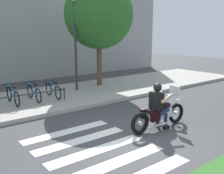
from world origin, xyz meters
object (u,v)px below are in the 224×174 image
motorcycle (160,114)px  tree_near_rack (99,15)px  bicycle_3 (34,93)px  bicycle_2 (13,96)px  bike_rack (17,97)px  rider (158,103)px  bicycle_4 (53,90)px  street_lamp (75,36)px

motorcycle → tree_near_rack: bearing=71.3°
bicycle_3 → tree_near_rack: tree_near_rack is taller
bicycle_2 → motorcycle: bearing=-60.8°
bike_rack → tree_near_rack: 6.18m
bicycle_3 → bike_rack: 1.03m
bike_rack → rider: bearing=-58.5°
bicycle_2 → rider: bearing=-61.4°
bicycle_4 → tree_near_rack: (3.24, 1.07, 3.38)m
bicycle_4 → tree_near_rack: size_ratio=0.28×
rider → bicycle_3: rider is taller
street_lamp → bicycle_3: bearing=-164.7°
motorcycle → bicycle_4: motorcycle is taller
bicycle_4 → tree_near_rack: 4.80m
bicycle_2 → street_lamp: 4.08m
motorcycle → bike_rack: bearing=122.1°
street_lamp → rider: bearing=-95.1°
bicycle_2 → bike_rack: bicycle_2 is taller
bike_rack → street_lamp: street_lamp is taller
bicycle_2 → street_lamp: size_ratio=0.37×
motorcycle → rider: size_ratio=1.58×
bike_rack → bicycle_3: bearing=32.6°
motorcycle → street_lamp: bearing=85.6°
motorcycle → street_lamp: size_ratio=0.50×
bicycle_2 → bicycle_4: bearing=0.0°
bike_rack → street_lamp: (3.31, 1.22, 2.22)m
rider → motorcycle: bearing=-3.6°
motorcycle → bicycle_3: bearing=111.3°
rider → tree_near_rack: bearing=70.6°
rider → bicycle_3: size_ratio=0.91×
bicycle_3 → street_lamp: bearing=15.3°
rider → street_lamp: bearing=84.9°
rider → bicycle_4: bearing=101.7°
bike_rack → tree_near_rack: tree_near_rack is taller
bicycle_4 → street_lamp: 2.87m
rider → bicycle_3: bearing=110.6°
bicycle_3 → bicycle_4: size_ratio=1.02×
motorcycle → bicycle_4: 5.25m
bike_rack → street_lamp: bearing=20.3°
bicycle_3 → tree_near_rack: size_ratio=0.28×
bicycle_4 → bicycle_2: bearing=-180.0°
motorcycle → bike_rack: (-2.87, 4.57, 0.10)m
bicycle_2 → street_lamp: bearing=11.4°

